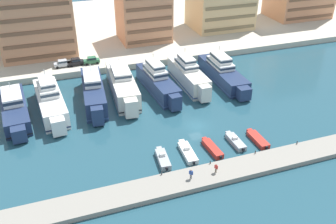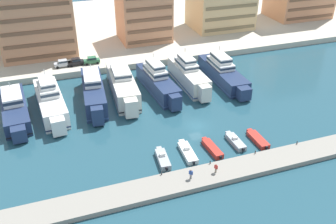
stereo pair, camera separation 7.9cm
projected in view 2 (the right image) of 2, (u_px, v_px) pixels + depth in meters
name	position (u px, v px, depth m)	size (l,w,h in m)	color
ground_plane	(196.00, 126.00, 73.96)	(400.00, 400.00, 0.00)	#234C5B
quay_promenade	(121.00, 26.00, 126.92)	(180.00, 70.00, 1.63)	beige
pier_dock	(232.00, 170.00, 61.46)	(120.00, 4.99, 0.88)	gray
yacht_navy_far_left	(15.00, 108.00, 76.04)	(6.22, 21.12, 6.68)	navy
yacht_white_left	(50.00, 100.00, 77.78)	(6.05, 21.22, 8.53)	white
yacht_navy_mid_left	(94.00, 91.00, 81.36)	(6.08, 21.78, 7.73)	navy
yacht_ivory_center_left	(123.00, 85.00, 84.14)	(6.20, 22.58, 7.71)	silver
yacht_navy_center	(158.00, 82.00, 85.54)	(5.56, 20.78, 8.51)	navy
yacht_ivory_center_right	(189.00, 75.00, 88.51)	(4.58, 19.77, 8.46)	silver
yacht_navy_mid_right	(223.00, 72.00, 90.76)	(5.37, 22.67, 7.87)	navy
motorboat_grey_far_left	(163.00, 159.00, 63.94)	(2.21, 6.28, 1.54)	#9EA3A8
motorboat_white_left	(187.00, 152.00, 65.70)	(2.17, 7.14, 1.43)	white
motorboat_red_mid_left	(212.00, 148.00, 66.65)	(1.86, 6.52, 0.94)	red
motorboat_grey_center_left	(235.00, 141.00, 68.49)	(1.74, 6.18, 1.36)	#9EA3A8
motorboat_red_center	(258.00, 139.00, 69.18)	(1.81, 6.44, 0.87)	red
car_silver_far_left	(62.00, 63.00, 94.58)	(4.14, 2.00, 1.80)	#B7BCC1
car_black_left	(76.00, 62.00, 95.47)	(4.19, 2.11, 1.80)	black
car_green_mid_left	(92.00, 60.00, 96.36)	(4.12, 1.97, 1.80)	#2D6642
apartment_block_left	(35.00, 16.00, 99.29)	(19.27, 17.22, 21.99)	tan
apartment_block_mid_left	(143.00, 13.00, 109.19)	(14.53, 13.06, 17.72)	tan
apartment_block_center_left	(221.00, 0.00, 119.07)	(19.07, 14.99, 19.11)	#E0BC84
pedestrian_near_edge	(216.00, 168.00, 59.76)	(0.43, 0.56, 1.67)	#7A6B56
pedestrian_mid_deck	(191.00, 173.00, 58.43)	(0.54, 0.50, 1.77)	#4C515B
bollard_west	(162.00, 173.00, 59.60)	(0.20, 0.20, 0.61)	#2D2D33
bollard_west_mid	(210.00, 162.00, 62.04)	(0.20, 0.20, 0.61)	#2D2D33
bollard_east_mid	(255.00, 152.00, 64.48)	(0.20, 0.20, 0.61)	#2D2D33
bollard_east	(297.00, 142.00, 66.91)	(0.20, 0.20, 0.61)	#2D2D33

